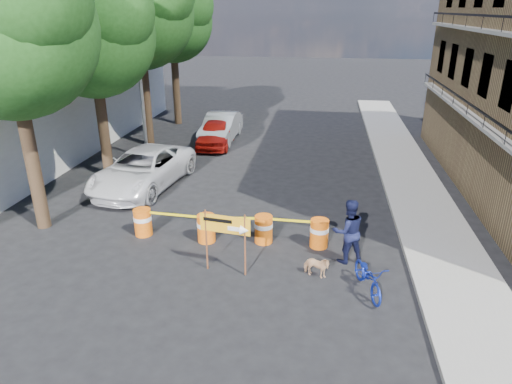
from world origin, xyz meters
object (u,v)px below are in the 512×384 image
(dog, at_px, (316,267))
(sedan_red, at_px, (216,133))
(barrel_far_right, at_px, (319,233))
(barrel_far_left, at_px, (143,222))
(barrel_mid_right, at_px, (264,229))
(bicycle, at_px, (370,262))
(barrel_mid_left, at_px, (206,228))
(sedan_silver, at_px, (221,127))
(suv_white, at_px, (143,169))
(detour_sign, at_px, (231,230))
(pedestrian, at_px, (348,231))

(dog, distance_m, sedan_red, 13.49)
(barrel_far_right, bearing_deg, barrel_far_left, -179.51)
(barrel_far_left, bearing_deg, barrel_far_right, 0.49)
(barrel_mid_right, bearing_deg, bicycle, -37.29)
(barrel_far_left, xyz_separation_m, sedan_red, (-0.03, 10.52, 0.23))
(barrel_mid_left, bearing_deg, dog, -24.49)
(bicycle, height_order, sedan_silver, bicycle)
(suv_white, distance_m, sedan_silver, 7.60)
(sedan_silver, bearing_deg, dog, -66.03)
(barrel_far_left, height_order, detour_sign, detour_sign)
(barrel_mid_right, height_order, sedan_silver, sedan_silver)
(barrel_far_right, height_order, bicycle, bicycle)
(detour_sign, distance_m, pedestrian, 3.39)
(detour_sign, relative_size, pedestrian, 0.95)
(suv_white, xyz_separation_m, sedan_red, (1.55, 6.43, -0.07))
(barrel_far_right, relative_size, detour_sign, 0.49)
(barrel_mid_right, distance_m, barrel_far_right, 1.73)
(barrel_far_right, relative_size, suv_white, 0.16)
(barrel_far_right, height_order, detour_sign, detour_sign)
(barrel_far_left, bearing_deg, detour_sign, -29.26)
(detour_sign, relative_size, sedan_silver, 0.40)
(barrel_mid_right, height_order, sedan_red, sedan_red)
(barrel_far_right, bearing_deg, sedan_red, 118.55)
(barrel_far_left, xyz_separation_m, suv_white, (-1.57, 4.10, 0.30))
(barrel_far_right, distance_m, dog, 1.77)
(pedestrian, distance_m, sedan_red, 12.99)
(barrel_far_left, bearing_deg, barrel_mid_right, 1.08)
(sedan_red, distance_m, sedan_silver, 1.01)
(suv_white, bearing_deg, detour_sign, -42.65)
(detour_sign, distance_m, bicycle, 3.71)
(barrel_mid_left, height_order, sedan_silver, sedan_silver)
(dog, bearing_deg, suv_white, 68.54)
(pedestrian, bearing_deg, barrel_far_left, -24.97)
(detour_sign, bearing_deg, barrel_mid_right, 80.07)
(barrel_mid_left, relative_size, barrel_mid_right, 1.00)
(barrel_mid_right, bearing_deg, sedan_red, 110.79)
(barrel_mid_right, distance_m, sedan_silver, 12.11)
(barrel_mid_left, bearing_deg, sedan_silver, 100.29)
(pedestrian, height_order, sedan_silver, pedestrian)
(dog, height_order, sedan_silver, sedan_silver)
(detour_sign, height_order, bicycle, detour_sign)
(barrel_far_right, relative_size, pedestrian, 0.46)
(pedestrian, relative_size, suv_white, 0.35)
(barrel_far_right, xyz_separation_m, sedan_red, (-5.70, 10.48, 0.23))
(pedestrian, bearing_deg, sedan_silver, -80.87)
(sedan_silver, bearing_deg, suv_white, -101.15)
(sedan_red, bearing_deg, sedan_silver, 83.73)
(suv_white, bearing_deg, sedan_red, 84.42)
(bicycle, bearing_deg, sedan_silver, 100.18)
(barrel_mid_right, relative_size, suv_white, 0.16)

